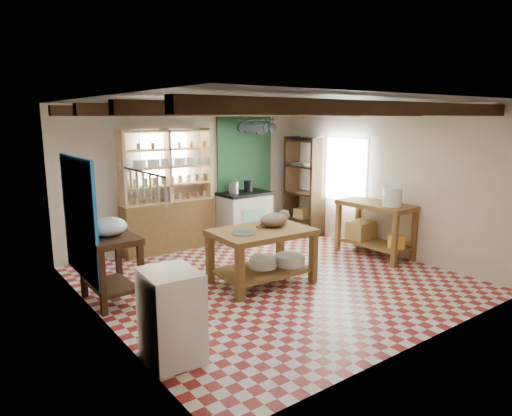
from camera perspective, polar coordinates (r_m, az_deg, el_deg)
floor at (r=6.94m, az=1.95°, el=-8.95°), size 5.00×5.00×0.02m
ceiling at (r=6.51m, az=2.10°, el=13.14°), size 5.00×5.00×0.02m
wall_back at (r=8.68m, az=-8.31°, el=3.95°), size 5.00×0.04×2.60m
wall_front at (r=4.93m, az=20.39°, el=-2.17°), size 5.00×0.04×2.60m
wall_left at (r=5.44m, az=-19.11°, el=-0.88°), size 0.04×5.00×2.60m
wall_right at (r=8.37m, az=15.59°, el=3.39°), size 0.04×5.00×2.60m
ceiling_beams at (r=6.51m, az=2.10°, el=12.09°), size 5.00×3.80×0.15m
blue_wall_patch at (r=6.33m, az=-21.20°, el=-1.22°), size 0.04×1.40×1.60m
green_wall_patch at (r=9.31m, az=-1.40°, el=4.24°), size 1.30×0.04×2.30m
window_back at (r=8.39m, az=-11.35°, el=6.36°), size 0.90×0.02×0.80m
window_right at (r=8.99m, az=10.52°, el=4.77°), size 0.02×1.30×1.20m
utensil_rail at (r=4.26m, az=-13.85°, el=2.77°), size 0.06×0.90×0.28m
pot_rack at (r=8.90m, az=0.14°, el=9.93°), size 0.86×0.12×0.36m
shelving_unit at (r=8.29m, az=-11.00°, el=2.13°), size 1.70×0.34×2.20m
tall_rack at (r=9.46m, az=6.07°, el=2.77°), size 0.40×0.86×2.00m
work_table at (r=6.67m, az=0.75°, el=-6.05°), size 1.45×0.99×0.80m
stove at (r=9.04m, az=-1.44°, el=-0.96°), size 0.97×0.65×0.95m
prep_table at (r=6.30m, az=-17.66°, el=-7.22°), size 0.62×0.89×0.89m
white_cabinet at (r=4.71m, az=-10.55°, el=-13.04°), size 0.55×0.65×0.92m
right_counter at (r=8.19m, az=14.65°, el=-2.62°), size 0.69×1.34×0.95m
cat at (r=6.72m, az=2.26°, el=-1.49°), size 0.49×0.40×0.20m
steel_tray at (r=6.33m, az=-1.58°, el=-3.13°), size 0.35×0.35×0.02m
basin_large at (r=6.77m, az=0.85°, el=-6.82°), size 0.43×0.43×0.14m
basin_small at (r=6.89m, az=4.31°, el=-6.48°), size 0.46×0.46×0.16m
kettle_left at (r=8.80m, az=-2.79°, el=2.54°), size 0.19×0.19×0.22m
kettle_right at (r=9.00m, az=-0.94°, el=2.74°), size 0.17×0.17×0.22m
enamel_bowl at (r=6.15m, az=-17.97°, el=-2.22°), size 0.48×0.48×0.24m
white_bucket at (r=7.82m, az=16.68°, el=1.34°), size 0.32×0.32×0.31m
wicker_basket at (r=8.38m, az=13.01°, el=-2.69°), size 0.45×0.37×0.31m
yellow_tub at (r=7.96m, az=17.17°, el=-4.01°), size 0.30×0.30×0.21m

